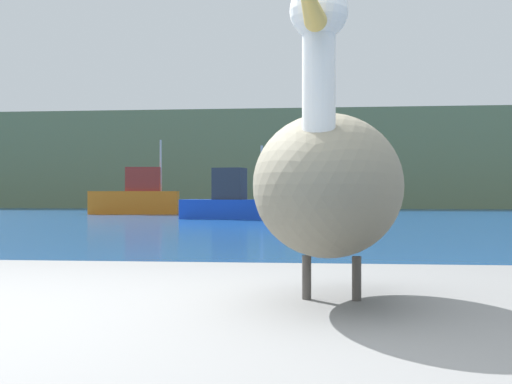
{
  "coord_description": "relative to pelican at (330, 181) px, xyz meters",
  "views": [
    {
      "loc": [
        0.8,
        -1.75,
        1.2
      ],
      "look_at": [
        -1.23,
        16.98,
        1.27
      ],
      "focal_mm": 48.8,
      "sensor_mm": 36.0,
      "label": 1
    }
  ],
  "objects": [
    {
      "name": "pelican",
      "position": [
        0.0,
        0.0,
        0.0
      ],
      "size": [
        0.54,
        1.29,
        0.91
      ],
      "rotation": [
        0.0,
        0.0,
        -1.66
      ],
      "color": "gray",
      "rests_on": "pier_dock"
    },
    {
      "name": "fishing_boat_blue",
      "position": [
        -4.87,
        31.69,
        -0.42
      ],
      "size": [
        5.18,
        2.28,
        3.59
      ],
      "rotation": [
        0.0,
        0.0,
        -0.14
      ],
      "color": "blue",
      "rests_on": "ground"
    },
    {
      "name": "hillside_backdrop",
      "position": [
        -0.79,
        64.25,
        3.03
      ],
      "size": [
        140.0,
        15.55,
        8.54
      ],
      "primitive_type": "cube",
      "color": "#6B7A51",
      "rests_on": "ground"
    },
    {
      "name": "fishing_boat_orange",
      "position": [
        -11.84,
        39.27,
        -0.19
      ],
      "size": [
        5.52,
        2.21,
        4.56
      ],
      "rotation": [
        0.0,
        0.0,
        0.12
      ],
      "color": "orange",
      "rests_on": "ground"
    }
  ]
}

